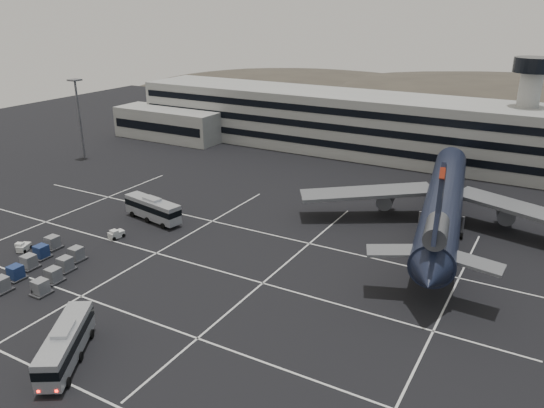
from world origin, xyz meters
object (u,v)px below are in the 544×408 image
(tug_a, at_px, (116,234))
(uld_cluster, at_px, (42,265))
(trijet_main, at_px, (444,201))
(bus_far, at_px, (153,208))
(bus_near, at_px, (66,343))

(tug_a, bearing_deg, uld_cluster, -79.63)
(trijet_main, bearing_deg, bus_far, -165.83)
(bus_near, height_order, uld_cluster, bus_near)
(bus_near, relative_size, bus_far, 0.93)
(bus_near, bearing_deg, uld_cluster, 116.08)
(bus_far, height_order, tug_a, bus_far)
(trijet_main, height_order, uld_cluster, trijet_main)
(bus_far, bearing_deg, uld_cluster, -172.10)
(bus_near, relative_size, uld_cluster, 0.75)
(tug_a, bearing_deg, bus_near, -41.31)
(uld_cluster, bearing_deg, bus_far, 87.79)
(tug_a, bearing_deg, bus_far, 100.67)
(trijet_main, relative_size, bus_near, 5.25)
(uld_cluster, bearing_deg, trijet_main, 42.36)
(bus_near, bearing_deg, trijet_main, 32.20)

